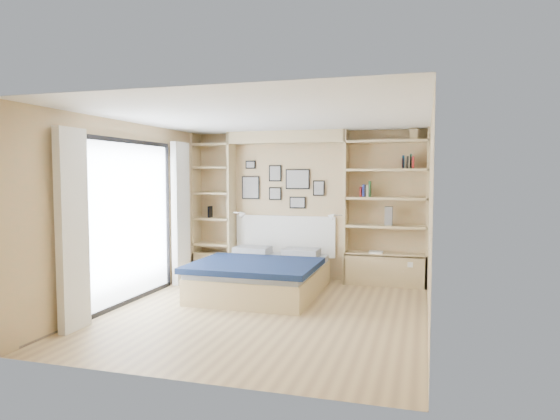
% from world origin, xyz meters
% --- Properties ---
extents(ground, '(4.50, 4.50, 0.00)m').
position_xyz_m(ground, '(0.00, 0.00, 0.00)').
color(ground, tan).
rests_on(ground, ground).
extents(room_shell, '(4.50, 4.50, 4.50)m').
position_xyz_m(room_shell, '(-0.39, 1.52, 1.08)').
color(room_shell, tan).
rests_on(room_shell, ground).
extents(bed, '(1.76, 2.34, 1.07)m').
position_xyz_m(bed, '(-0.38, 1.00, 0.28)').
color(bed, '#D0B680').
rests_on(bed, ground).
extents(photo_gallery, '(1.48, 0.02, 0.82)m').
position_xyz_m(photo_gallery, '(-0.45, 2.22, 1.60)').
color(photo_gallery, black).
rests_on(photo_gallery, ground).
extents(reading_lamps, '(1.92, 0.12, 0.15)m').
position_xyz_m(reading_lamps, '(-0.30, 2.00, 1.10)').
color(reading_lamps, silver).
rests_on(reading_lamps, ground).
extents(shelf_decor, '(3.57, 0.23, 2.03)m').
position_xyz_m(shelf_decor, '(1.25, 2.07, 1.72)').
color(shelf_decor, '#A51E1E').
rests_on(shelf_decor, ground).
extents(deck, '(3.20, 4.00, 0.05)m').
position_xyz_m(deck, '(-3.60, 0.00, 0.00)').
color(deck, '#6F5F52').
rests_on(deck, ground).
extents(deck_chair, '(0.68, 0.88, 0.78)m').
position_xyz_m(deck_chair, '(-3.37, 0.41, 0.37)').
color(deck_chair, tan).
rests_on(deck_chair, ground).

